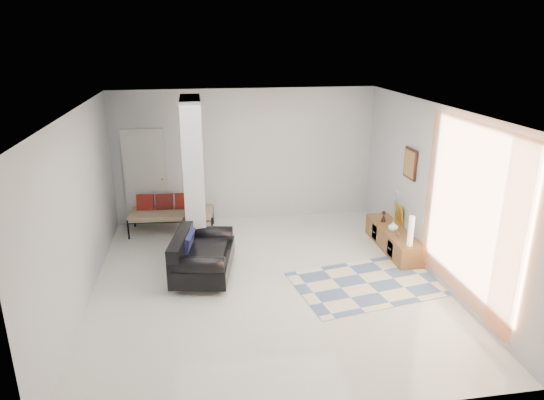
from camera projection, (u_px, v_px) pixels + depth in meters
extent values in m
plane|color=beige|center=(267.00, 282.00, 7.88)|extent=(6.00, 6.00, 0.00)
plane|color=white|center=(266.00, 109.00, 6.99)|extent=(6.00, 6.00, 0.00)
plane|color=silver|center=(246.00, 156.00, 10.24)|extent=(6.00, 0.00, 6.00)
plane|color=silver|center=(313.00, 300.00, 4.63)|extent=(6.00, 0.00, 6.00)
plane|color=silver|center=(80.00, 210.00, 7.03)|extent=(0.00, 6.00, 6.00)
plane|color=silver|center=(434.00, 192.00, 7.85)|extent=(0.00, 6.00, 6.00)
cube|color=silver|center=(194.00, 176.00, 8.77)|extent=(0.35, 1.20, 2.80)
cube|color=silver|center=(145.00, 178.00, 10.01)|extent=(0.85, 0.06, 2.04)
plane|color=#FF8543|center=(468.00, 214.00, 6.74)|extent=(0.00, 2.55, 2.55)
cube|color=#391B0F|center=(410.00, 164.00, 8.60)|extent=(0.04, 0.45, 0.55)
cube|color=brown|center=(393.00, 239.00, 9.04)|extent=(0.45, 1.77, 0.40)
cube|color=#391B0F|center=(390.00, 249.00, 8.64)|extent=(0.02, 0.24, 0.28)
cube|color=#391B0F|center=(375.00, 232.00, 9.37)|extent=(0.02, 0.24, 0.28)
cube|color=gold|center=(399.00, 214.00, 9.17)|extent=(0.09, 0.32, 0.40)
cube|color=silver|center=(398.00, 235.00, 8.57)|extent=(0.04, 0.10, 0.12)
cylinder|color=silver|center=(176.00, 290.00, 7.53)|extent=(0.05, 0.05, 0.10)
cylinder|color=silver|center=(190.00, 256.00, 8.71)|extent=(0.05, 0.05, 0.10)
cylinder|color=silver|center=(221.00, 291.00, 7.51)|extent=(0.05, 0.05, 0.10)
cylinder|color=silver|center=(229.00, 256.00, 8.70)|extent=(0.05, 0.05, 0.10)
cube|color=black|center=(204.00, 261.00, 8.05)|extent=(1.14, 1.62, 0.30)
cube|color=black|center=(182.00, 243.00, 7.95)|extent=(0.46, 1.50, 0.36)
cylinder|color=black|center=(197.00, 266.00, 7.38)|extent=(0.88, 0.42, 0.28)
cylinder|color=black|center=(209.00, 234.00, 8.56)|extent=(0.88, 0.42, 0.28)
cube|color=black|center=(189.00, 242.00, 7.94)|extent=(0.23, 0.56, 0.31)
cylinder|color=black|center=(128.00, 230.00, 9.49)|extent=(0.04, 0.04, 0.40)
cylinder|color=black|center=(212.00, 227.00, 9.63)|extent=(0.04, 0.04, 0.40)
cylinder|color=black|center=(134.00, 218.00, 10.12)|extent=(0.04, 0.04, 0.40)
cylinder|color=black|center=(213.00, 215.00, 10.26)|extent=(0.04, 0.04, 0.40)
cube|color=#C1B48D|center=(172.00, 214.00, 9.82)|extent=(1.69, 0.79, 0.12)
cube|color=maroon|center=(145.00, 202.00, 9.84)|extent=(0.35, 0.19, 0.33)
cube|color=maroon|center=(164.00, 201.00, 9.87)|extent=(0.35, 0.19, 0.33)
cube|color=maroon|center=(184.00, 201.00, 9.91)|extent=(0.35, 0.19, 0.33)
cube|color=beige|center=(368.00, 283.00, 7.83)|extent=(2.55, 1.93, 0.01)
cylinder|color=white|center=(411.00, 231.00, 8.21)|extent=(0.10, 0.10, 0.53)
imported|color=white|center=(393.00, 226.00, 8.88)|extent=(0.19, 0.19, 0.19)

